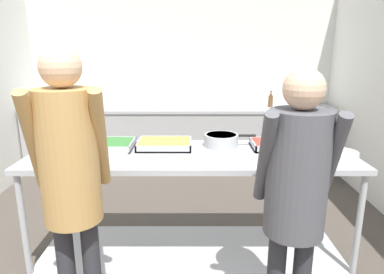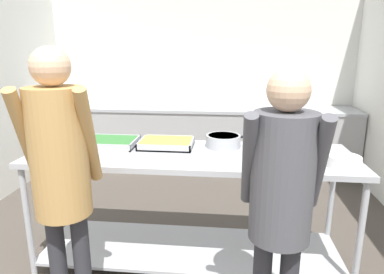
% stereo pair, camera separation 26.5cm
% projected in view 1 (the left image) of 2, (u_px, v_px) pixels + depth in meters
% --- Properties ---
extents(wall_rear, '(4.47, 0.06, 2.65)m').
position_uv_depth(wall_rear, '(183.00, 75.00, 5.03)').
color(wall_rear, silver).
rests_on(wall_rear, ground_plane).
extents(back_counter, '(4.31, 0.65, 0.91)m').
position_uv_depth(back_counter, '(183.00, 138.00, 4.89)').
color(back_counter, '#A8A8A8').
rests_on(back_counter, ground_plane).
extents(serving_counter, '(2.43, 0.76, 0.94)m').
position_uv_depth(serving_counter, '(192.00, 190.00, 2.66)').
color(serving_counter, '#ADAFB5').
rests_on(serving_counter, ground_plane).
extents(broccoli_bowl, '(0.21, 0.21, 0.10)m').
position_uv_depth(broccoli_bowl, '(56.00, 144.00, 2.67)').
color(broccoli_bowl, '#3D668C').
rests_on(broccoli_bowl, serving_counter).
extents(serving_tray_greens, '(0.46, 0.33, 0.05)m').
position_uv_depth(serving_tray_greens, '(105.00, 145.00, 2.71)').
color(serving_tray_greens, '#ADAFB5').
rests_on(serving_tray_greens, serving_counter).
extents(serving_tray_vegetables, '(0.43, 0.32, 0.05)m').
position_uv_depth(serving_tray_vegetables, '(165.00, 144.00, 2.73)').
color(serving_tray_vegetables, '#ADAFB5').
rests_on(serving_tray_vegetables, serving_counter).
extents(sauce_pan, '(0.41, 0.27, 0.10)m').
position_uv_depth(sauce_pan, '(222.00, 140.00, 2.76)').
color(sauce_pan, '#ADAFB5').
rests_on(sauce_pan, serving_counter).
extents(serving_tray_roast, '(0.42, 0.29, 0.05)m').
position_uv_depth(serving_tray_roast, '(280.00, 145.00, 2.71)').
color(serving_tray_roast, '#ADAFB5').
rests_on(serving_tray_roast, serving_counter).
extents(plate_stack, '(0.23, 0.23, 0.07)m').
position_uv_depth(plate_stack, '(343.00, 156.00, 2.39)').
color(plate_stack, white).
rests_on(plate_stack, serving_counter).
extents(guest_serving_left, '(0.46, 0.39, 1.72)m').
position_uv_depth(guest_serving_left, '(71.00, 169.00, 1.83)').
color(guest_serving_left, '#2D2D33').
rests_on(guest_serving_left, ground_plane).
extents(guest_serving_right, '(0.43, 0.33, 1.62)m').
position_uv_depth(guest_serving_right, '(297.00, 185.00, 1.80)').
color(guest_serving_right, '#2D2D33').
rests_on(guest_serving_right, ground_plane).
extents(water_bottle, '(0.07, 0.07, 0.22)m').
position_uv_depth(water_bottle, '(271.00, 100.00, 4.79)').
color(water_bottle, brown).
rests_on(water_bottle, back_counter).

